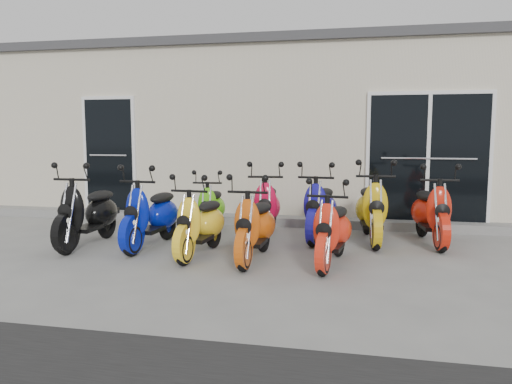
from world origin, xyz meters
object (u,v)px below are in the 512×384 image
scooter_back_yellow (372,200)px  scooter_back_extra (432,203)px  scooter_front_orange_a (200,214)px  scooter_front_black (88,204)px  scooter_back_red (267,199)px  scooter_back_blue (320,200)px  scooter_front_blue (151,205)px  scooter_back_green (211,201)px  scooter_front_orange_b (255,217)px  scooter_front_red (333,221)px

scooter_back_yellow → scooter_back_extra: bearing=-3.2°
scooter_back_yellow → scooter_front_orange_a: bearing=-154.2°
scooter_front_black → scooter_back_red: 2.66m
scooter_back_blue → scooter_back_extra: size_ratio=1.00×
scooter_front_black → scooter_front_blue: size_ratio=1.02×
scooter_front_blue → scooter_back_green: (0.53, 1.15, -0.07)m
scooter_back_blue → scooter_front_blue: bearing=-149.7°
scooter_front_black → scooter_front_orange_b: scooter_front_black is taller
scooter_front_black → scooter_front_red: (3.50, -0.34, -0.06)m
scooter_front_black → scooter_front_red: bearing=-6.0°
scooter_back_yellow → scooter_back_extra: (0.85, 0.04, -0.03)m
scooter_back_green → scooter_front_orange_a: bearing=-84.9°
scooter_back_green → scooter_back_yellow: 2.53m
scooter_front_blue → scooter_front_orange_b: 1.66m
scooter_front_blue → scooter_back_green: 1.27m
scooter_front_red → scooter_front_orange_b: bearing=-173.7°
scooter_front_orange_a → scooter_back_yellow: bearing=35.7°
scooter_front_blue → scooter_back_green: bearing=68.7°
scooter_front_red → scooter_back_yellow: (0.49, 1.47, 0.08)m
scooter_front_blue → scooter_back_red: bearing=39.0°
scooter_back_green → scooter_back_red: size_ratio=0.87×
scooter_front_black → scooter_back_yellow: (3.98, 1.12, 0.01)m
scooter_front_red → scooter_front_orange_a: bearing=-176.3°
scooter_front_blue → scooter_back_red: 1.81m
scooter_back_red → scooter_back_extra: (2.44, 0.00, 0.00)m
scooter_back_green → scooter_back_red: 0.95m
scooter_front_black → scooter_back_red: scooter_front_black is taller
scooter_front_blue → scooter_back_extra: (3.91, 1.05, 0.00)m
scooter_front_blue → scooter_back_yellow: bearing=21.8°
scooter_back_blue → scooter_back_green: bearing=-177.7°
scooter_front_blue → scooter_back_extra: bearing=18.5°
scooter_back_yellow → scooter_back_extra: size_ratio=1.04×
scooter_back_red → scooter_front_red: bearing=-60.8°
scooter_front_orange_b → scooter_back_red: size_ratio=0.94×
scooter_front_orange_a → scooter_back_extra: size_ratio=0.93×
scooter_back_green → scooter_front_red: bearing=-44.8°
scooter_front_orange_b → scooter_back_red: scooter_back_red is taller
scooter_front_blue → scooter_back_red: (1.47, 1.05, 0.00)m
scooter_front_blue → scooter_back_blue: size_ratio=0.99×
scooter_back_yellow → scooter_back_extra: 0.85m
scooter_back_yellow → scooter_back_red: bearing=173.2°
scooter_back_blue → scooter_back_red: bearing=-174.4°
scooter_front_red → scooter_back_yellow: 1.55m
scooter_back_blue → scooter_front_red: bearing=-73.8°
scooter_front_blue → scooter_back_extra: scooter_back_extra is taller
scooter_front_orange_b → scooter_back_extra: scooter_back_extra is taller
scooter_front_black → scooter_front_orange_b: 2.54m
scooter_front_orange_a → scooter_back_green: scooter_front_orange_a is taller
scooter_front_orange_a → scooter_back_red: scooter_back_red is taller
scooter_back_green → scooter_back_yellow: scooter_back_yellow is taller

